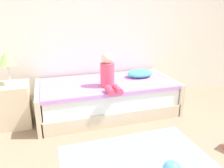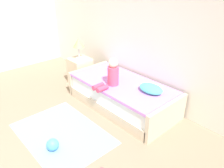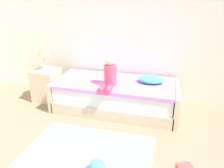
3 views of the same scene
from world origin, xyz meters
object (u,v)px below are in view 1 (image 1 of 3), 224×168
bed (107,97)px  child_figure (108,73)px  pillow (140,73)px  nightstand (14,105)px  table_lamp (7,60)px

bed → child_figure: child_figure is taller
child_figure → pillow: bearing=27.2°
nightstand → table_lamp: size_ratio=1.33×
table_lamp → child_figure: bearing=-9.6°
pillow → child_figure: bearing=-152.8°
child_figure → pillow: size_ratio=1.16×
bed → child_figure: size_ratio=4.14×
nightstand → child_figure: (1.30, -0.22, 0.40)m
table_lamp → nightstand: bearing=0.0°
nightstand → bed: bearing=0.4°
table_lamp → pillow: 1.98m
table_lamp → child_figure: (1.30, -0.22, -0.23)m
bed → pillow: pillow is taller
bed → pillow: (0.59, 0.10, 0.32)m
bed → nightstand: bearing=-179.6°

